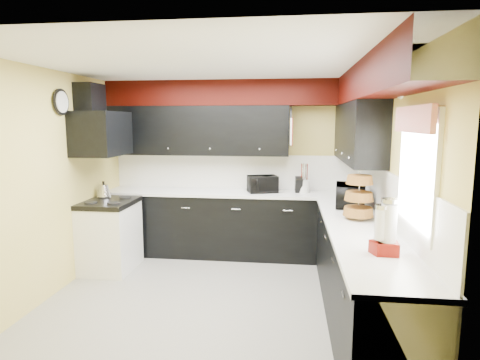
# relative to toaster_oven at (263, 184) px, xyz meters

# --- Properties ---
(ground) EXTENTS (3.60, 3.60, 0.00)m
(ground) POSITION_rel_toaster_oven_xyz_m (-0.44, -1.50, -1.06)
(ground) COLOR gray
(ground) RESTS_ON ground
(wall_back) EXTENTS (3.60, 0.06, 2.50)m
(wall_back) POSITION_rel_toaster_oven_xyz_m (-0.44, 0.30, 0.19)
(wall_back) COLOR #E0C666
(wall_back) RESTS_ON ground
(wall_right) EXTENTS (0.06, 3.60, 2.50)m
(wall_right) POSITION_rel_toaster_oven_xyz_m (1.36, -1.50, 0.19)
(wall_right) COLOR #E0C666
(wall_right) RESTS_ON ground
(wall_left) EXTENTS (0.06, 3.60, 2.50)m
(wall_left) POSITION_rel_toaster_oven_xyz_m (-2.24, -1.50, 0.19)
(wall_left) COLOR #E0C666
(wall_left) RESTS_ON ground
(ceiling) EXTENTS (3.60, 3.60, 0.06)m
(ceiling) POSITION_rel_toaster_oven_xyz_m (-0.44, -1.50, 1.44)
(ceiling) COLOR white
(ceiling) RESTS_ON wall_back
(cab_back) EXTENTS (3.60, 0.60, 0.90)m
(cab_back) POSITION_rel_toaster_oven_xyz_m (-0.44, 0.00, -0.61)
(cab_back) COLOR black
(cab_back) RESTS_ON ground
(cab_right) EXTENTS (0.60, 3.00, 0.90)m
(cab_right) POSITION_rel_toaster_oven_xyz_m (1.06, -1.80, -0.61)
(cab_right) COLOR black
(cab_right) RESTS_ON ground
(counter_back) EXTENTS (3.62, 0.64, 0.04)m
(counter_back) POSITION_rel_toaster_oven_xyz_m (-0.44, 0.00, -0.14)
(counter_back) COLOR white
(counter_back) RESTS_ON cab_back
(counter_right) EXTENTS (0.64, 3.02, 0.04)m
(counter_right) POSITION_rel_toaster_oven_xyz_m (1.06, -1.80, -0.14)
(counter_right) COLOR white
(counter_right) RESTS_ON cab_right
(splash_back) EXTENTS (3.60, 0.02, 0.50)m
(splash_back) POSITION_rel_toaster_oven_xyz_m (-0.44, 0.29, 0.13)
(splash_back) COLOR white
(splash_back) RESTS_ON counter_back
(splash_right) EXTENTS (0.02, 3.60, 0.50)m
(splash_right) POSITION_rel_toaster_oven_xyz_m (1.35, -1.50, 0.13)
(splash_right) COLOR white
(splash_right) RESTS_ON counter_right
(upper_back) EXTENTS (2.60, 0.35, 0.70)m
(upper_back) POSITION_rel_toaster_oven_xyz_m (-0.94, 0.13, 0.74)
(upper_back) COLOR black
(upper_back) RESTS_ON wall_back
(upper_right) EXTENTS (0.35, 1.80, 0.70)m
(upper_right) POSITION_rel_toaster_oven_xyz_m (1.18, -0.60, 0.74)
(upper_right) COLOR black
(upper_right) RESTS_ON wall_right
(soffit_back) EXTENTS (3.60, 0.36, 0.35)m
(soffit_back) POSITION_rel_toaster_oven_xyz_m (-0.44, 0.12, 1.27)
(soffit_back) COLOR black
(soffit_back) RESTS_ON wall_back
(soffit_right) EXTENTS (0.36, 3.24, 0.35)m
(soffit_right) POSITION_rel_toaster_oven_xyz_m (1.18, -1.68, 1.27)
(soffit_right) COLOR black
(soffit_right) RESTS_ON wall_right
(stove) EXTENTS (0.60, 0.75, 0.86)m
(stove) POSITION_rel_toaster_oven_xyz_m (-1.94, -0.75, -0.63)
(stove) COLOR white
(stove) RESTS_ON ground
(cooktop) EXTENTS (0.62, 0.77, 0.06)m
(cooktop) POSITION_rel_toaster_oven_xyz_m (-1.94, -0.75, -0.17)
(cooktop) COLOR black
(cooktop) RESTS_ON stove
(hood) EXTENTS (0.50, 0.78, 0.55)m
(hood) POSITION_rel_toaster_oven_xyz_m (-1.99, -0.75, 0.72)
(hood) COLOR black
(hood) RESTS_ON wall_left
(hood_duct) EXTENTS (0.24, 0.40, 0.40)m
(hood_duct) POSITION_rel_toaster_oven_xyz_m (-2.12, -0.75, 1.14)
(hood_duct) COLOR black
(hood_duct) RESTS_ON wall_left
(window) EXTENTS (0.03, 0.86, 0.96)m
(window) POSITION_rel_toaster_oven_xyz_m (1.34, -2.40, 0.49)
(window) COLOR white
(window) RESTS_ON wall_right
(valance) EXTENTS (0.04, 0.88, 0.20)m
(valance) POSITION_rel_toaster_oven_xyz_m (1.29, -2.40, 0.89)
(valance) COLOR red
(valance) RESTS_ON wall_right
(pan_top) EXTENTS (0.03, 0.22, 0.40)m
(pan_top) POSITION_rel_toaster_oven_xyz_m (0.38, 0.05, 0.94)
(pan_top) COLOR black
(pan_top) RESTS_ON upper_back
(pan_mid) EXTENTS (0.03, 0.28, 0.46)m
(pan_mid) POSITION_rel_toaster_oven_xyz_m (0.38, -0.08, 0.69)
(pan_mid) COLOR black
(pan_mid) RESTS_ON upper_back
(pan_low) EXTENTS (0.03, 0.24, 0.42)m
(pan_low) POSITION_rel_toaster_oven_xyz_m (0.38, 0.18, 0.66)
(pan_low) COLOR black
(pan_low) RESTS_ON upper_back
(cut_board) EXTENTS (0.03, 0.26, 0.35)m
(cut_board) POSITION_rel_toaster_oven_xyz_m (0.39, -0.20, 0.74)
(cut_board) COLOR white
(cut_board) RESTS_ON upper_back
(baskets) EXTENTS (0.27, 0.27, 0.50)m
(baskets) POSITION_rel_toaster_oven_xyz_m (1.08, -1.45, 0.12)
(baskets) COLOR brown
(baskets) RESTS_ON upper_right
(clock) EXTENTS (0.03, 0.30, 0.30)m
(clock) POSITION_rel_toaster_oven_xyz_m (-2.21, -1.25, 1.09)
(clock) COLOR black
(clock) RESTS_ON wall_left
(deco_plate) EXTENTS (0.03, 0.24, 0.24)m
(deco_plate) POSITION_rel_toaster_oven_xyz_m (1.33, -1.85, 1.19)
(deco_plate) COLOR white
(deco_plate) RESTS_ON wall_right
(toaster_oven) EXTENTS (0.48, 0.44, 0.23)m
(toaster_oven) POSITION_rel_toaster_oven_xyz_m (0.00, 0.00, 0.00)
(toaster_oven) COLOR black
(toaster_oven) RESTS_ON counter_back
(microwave) EXTENTS (0.38, 0.52, 0.27)m
(microwave) POSITION_rel_toaster_oven_xyz_m (1.08, -0.84, 0.02)
(microwave) COLOR black
(microwave) RESTS_ON counter_right
(utensil_crock) EXTENTS (0.18, 0.18, 0.18)m
(utensil_crock) POSITION_rel_toaster_oven_xyz_m (0.58, 0.05, -0.03)
(utensil_crock) COLOR silver
(utensil_crock) RESTS_ON counter_back
(knife_block) EXTENTS (0.11, 0.14, 0.22)m
(knife_block) POSITION_rel_toaster_oven_xyz_m (0.50, 0.03, -0.01)
(knife_block) COLOR black
(knife_block) RESTS_ON counter_back
(kettle) EXTENTS (0.23, 0.23, 0.17)m
(kettle) POSITION_rel_toaster_oven_xyz_m (-2.10, -0.54, -0.05)
(kettle) COLOR #ABACB0
(kettle) RESTS_ON cooktop
(dispenser_a) EXTENTS (0.16, 0.16, 0.41)m
(dispenser_a) POSITION_rel_toaster_oven_xyz_m (1.11, -2.56, 0.09)
(dispenser_a) COLOR #6B010F
(dispenser_a) RESTS_ON counter_right
(dispenser_b) EXTENTS (0.16, 0.16, 0.34)m
(dispenser_b) POSITION_rel_toaster_oven_xyz_m (1.06, -2.55, 0.05)
(dispenser_b) COLOR #57000E
(dispenser_b) RESTS_ON counter_right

